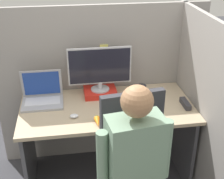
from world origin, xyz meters
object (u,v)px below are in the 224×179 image
(person, at_px, (135,174))
(laptop, at_px, (42,97))
(monitor, at_px, (100,68))
(paper_box, at_px, (100,92))
(coffee_mug, at_px, (141,89))
(office_chair, at_px, (132,177))
(carrot_toy, at_px, (98,122))
(stapler, at_px, (185,104))

(person, bearing_deg, laptop, 120.40)
(monitor, height_order, laptop, monitor)
(laptop, bearing_deg, person, -59.60)
(paper_box, height_order, laptop, laptop)
(laptop, distance_m, coffee_mug, 0.88)
(paper_box, distance_m, office_chair, 0.93)
(laptop, height_order, carrot_toy, laptop)
(stapler, relative_size, coffee_mug, 1.96)
(paper_box, height_order, monitor, monitor)
(monitor, relative_size, laptop, 1.60)
(monitor, xyz_separation_m, office_chair, (0.11, -0.90, -0.44))
(laptop, relative_size, stapler, 2.06)
(carrot_toy, xyz_separation_m, office_chair, (0.19, -0.42, -0.20))
(stapler, height_order, person, person)
(monitor, distance_m, laptop, 0.55)
(person, bearing_deg, stapler, 51.67)
(paper_box, distance_m, person, 1.08)
(stapler, height_order, carrot_toy, carrot_toy)
(paper_box, distance_m, stapler, 0.76)
(paper_box, distance_m, monitor, 0.24)
(carrot_toy, distance_m, person, 0.61)
(stapler, bearing_deg, laptop, 168.31)
(stapler, distance_m, coffee_mug, 0.42)
(monitor, relative_size, carrot_toy, 4.02)
(monitor, height_order, office_chair, monitor)
(paper_box, bearing_deg, person, -85.52)
(laptop, xyz_separation_m, person, (0.59, -1.01, -0.04))
(paper_box, xyz_separation_m, carrot_toy, (-0.08, -0.48, -0.00))
(paper_box, relative_size, coffee_mug, 3.35)
(coffee_mug, bearing_deg, paper_box, 174.65)
(person, relative_size, coffee_mug, 15.53)
(monitor, bearing_deg, laptop, -172.23)
(coffee_mug, bearing_deg, monitor, 174.21)
(laptop, xyz_separation_m, carrot_toy, (0.43, -0.42, -0.03))
(coffee_mug, bearing_deg, carrot_toy, -135.15)
(carrot_toy, bearing_deg, monitor, 80.84)
(monitor, bearing_deg, coffee_mug, -5.79)
(office_chair, height_order, coffee_mug, office_chair)
(office_chair, distance_m, coffee_mug, 0.93)
(carrot_toy, height_order, office_chair, office_chair)
(carrot_toy, bearing_deg, paper_box, 80.78)
(monitor, bearing_deg, paper_box, -90.00)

